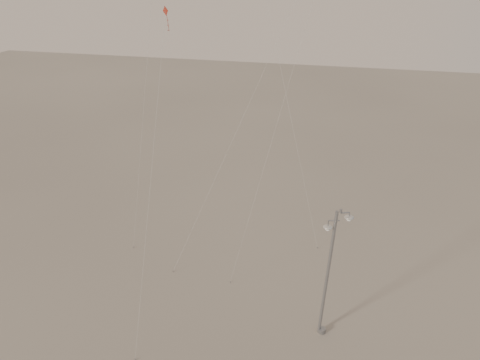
# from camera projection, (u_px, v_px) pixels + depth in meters

# --- Properties ---
(ground) EXTENTS (160.00, 160.00, 0.00)m
(ground) POSITION_uv_depth(u_px,v_px,m) (265.00, 340.00, 27.49)
(ground) COLOR #A09484
(ground) RESTS_ON ground
(street_lamp) EXTENTS (1.56, 0.86, 8.47)m
(street_lamp) POSITION_uv_depth(u_px,v_px,m) (329.00, 271.00, 26.09)
(street_lamp) COLOR gray
(street_lamp) RESTS_ON ground
(kite_1) EXTENTS (9.10, 10.36, 23.05)m
(kite_1) POSITION_uv_depth(u_px,v_px,m) (297.00, 0.00, 31.32)
(kite_1) COLOR #2F2B27
(kite_1) RESTS_ON ground
(kite_3) EXTENTS (1.99, 12.02, 17.63)m
(kite_3) POSITION_uv_depth(u_px,v_px,m) (158.00, 99.00, 28.51)
(kite_3) COLOR maroon
(kite_3) RESTS_ON ground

